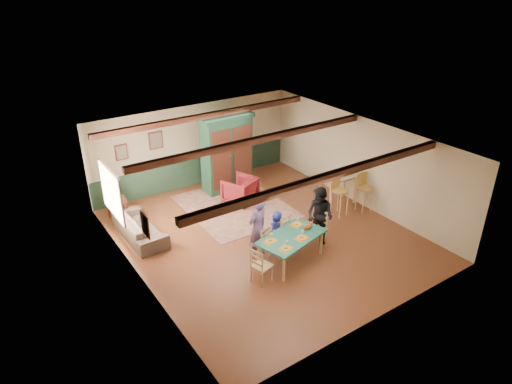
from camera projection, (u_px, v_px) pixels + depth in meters
floor at (265, 235)px, 12.43m from camera, size 8.00×8.00×0.00m
wall_back at (194, 146)px, 14.81m from camera, size 7.00×0.02×2.70m
wall_left at (136, 229)px, 10.08m from camera, size 0.02×8.00×2.70m
wall_right at (361, 162)px, 13.59m from camera, size 0.02×8.00×2.70m
ceiling at (265, 141)px, 11.24m from camera, size 7.00×8.00×0.02m
wainscot_back at (196, 171)px, 15.19m from camera, size 6.95×0.03×0.90m
ceiling_beam_front at (328, 176)px, 9.57m from camera, size 6.95×0.16×0.16m
ceiling_beam_mid at (256, 140)px, 11.58m from camera, size 6.95×0.16×0.16m
ceiling_beam_back at (207, 115)px, 13.51m from camera, size 6.95×0.16×0.16m
window_left at (111, 193)px, 11.27m from camera, size 0.06×1.60×1.30m
picture_left_wall at (145, 225)px, 9.47m from camera, size 0.04×0.42×0.52m
picture_back_a at (156, 140)px, 13.94m from camera, size 0.45×0.04×0.55m
picture_back_b at (121, 152)px, 13.45m from camera, size 0.38×0.04×0.48m
dining_table at (291, 249)px, 11.18m from camera, size 1.89×1.34×0.71m
dining_chair_far_left at (260, 242)px, 11.29m from camera, size 0.49×0.50×0.90m
dining_chair_far_right at (279, 230)px, 11.80m from camera, size 0.49×0.50×0.90m
dining_chair_end_left at (262, 265)px, 10.41m from camera, size 0.50×0.49×0.90m
dining_chair_end_right at (317, 228)px, 11.87m from camera, size 0.50×0.49×0.90m
person_man at (258, 228)px, 11.17m from camera, size 0.67×0.53×1.64m
person_woman at (320, 216)px, 11.78m from camera, size 0.76×0.88×1.57m
person_child at (277, 228)px, 11.83m from camera, size 0.53×0.41×0.95m
cat at (308, 226)px, 11.28m from camera, size 0.36×0.21×0.17m
place_setting_near_left at (286, 247)px, 10.51m from camera, size 0.44×0.37×0.11m
place_setting_near_center at (302, 236)px, 10.92m from camera, size 0.44×0.37×0.11m
place_setting_far_left at (270, 239)px, 10.79m from camera, size 0.44×0.37×0.11m
place_setting_far_right at (297, 223)px, 11.49m from camera, size 0.44×0.37×0.11m
area_rug at (235, 206)px, 13.91m from camera, size 2.89×3.41×0.01m
armoire at (227, 153)px, 14.52m from camera, size 1.78×0.76×2.49m
armchair at (240, 190)px, 13.99m from camera, size 1.16×1.18×0.82m
sofa at (140, 227)px, 12.20m from camera, size 0.86×2.09×0.60m
end_table at (118, 210)px, 13.04m from camera, size 0.59×0.59×0.65m
table_lamp at (115, 190)px, 12.77m from camera, size 0.36×0.36×0.59m
counter_table at (337, 190)px, 13.88m from camera, size 1.13×0.68×0.92m
bar_stool_left at (340, 195)px, 13.17m from camera, size 0.51×0.55×1.27m
bar_stool_right at (364, 193)px, 13.43m from camera, size 0.46×0.50×1.18m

